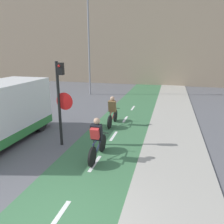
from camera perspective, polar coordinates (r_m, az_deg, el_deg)
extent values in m
cube|color=white|center=(5.62, -13.83, -25.01)|extent=(0.12, 1.10, 0.00)
cube|color=white|center=(7.49, -4.50, -13.25)|extent=(0.12, 1.10, 0.00)
cube|color=white|center=(9.65, 0.44, -6.29)|extent=(0.12, 1.10, 0.00)
cube|color=white|center=(11.95, 3.46, -1.90)|extent=(0.12, 1.10, 0.00)
cube|color=white|center=(14.31, 5.48, 1.05)|extent=(0.12, 1.10, 0.00)
cube|color=gray|center=(26.61, 10.72, 18.97)|extent=(60.00, 5.00, 10.44)
cylinder|color=black|center=(8.58, -13.63, 1.77)|extent=(0.11, 0.11, 3.28)
cube|color=black|center=(8.29, -13.29, 10.92)|extent=(0.20, 0.20, 0.44)
sphere|color=red|center=(8.18, -13.71, 11.61)|extent=(0.09, 0.09, 0.09)
cone|color=red|center=(8.43, -12.31, 2.75)|extent=(0.67, 0.01, 0.67)
cone|color=silver|center=(8.43, -12.29, 2.76)|extent=(0.60, 0.02, 0.60)
cylinder|color=gray|center=(18.57, -6.05, 16.77)|extent=(0.14, 0.14, 7.97)
cylinder|color=black|center=(7.24, -5.18, -11.59)|extent=(0.07, 0.66, 0.66)
cylinder|color=black|center=(8.21, -2.46, -8.10)|extent=(0.07, 0.66, 0.66)
cylinder|color=navy|center=(7.83, -3.24, -7.94)|extent=(0.04, 0.72, 0.41)
cylinder|color=navy|center=(7.37, -4.53, -9.41)|extent=(0.04, 0.38, 0.44)
cylinder|color=navy|center=(7.60, -3.68, -7.03)|extent=(0.04, 1.05, 0.07)
cylinder|color=navy|center=(7.43, -4.60, -10.92)|extent=(0.04, 0.43, 0.05)
cylinder|color=black|center=(8.05, -2.49, -5.41)|extent=(0.46, 0.03, 0.03)
cube|color=black|center=(7.38, -4.03, -5.27)|extent=(0.36, 0.31, 0.59)
sphere|color=tan|center=(7.28, -3.99, -2.38)|extent=(0.22, 0.22, 0.22)
cylinder|color=#232328|center=(7.54, -4.78, -8.38)|extent=(0.04, 0.07, 0.42)
cylinder|color=#232328|center=(7.48, -3.32, -8.56)|extent=(0.04, 0.07, 0.42)
cube|color=red|center=(7.21, -4.50, -5.62)|extent=(0.28, 0.23, 0.39)
cylinder|color=black|center=(10.51, -0.61, -2.65)|extent=(0.07, 0.65, 0.65)
cylinder|color=black|center=(11.54, 0.88, -0.94)|extent=(0.07, 0.65, 0.65)
cylinder|color=maroon|center=(11.17, 0.45, -0.60)|extent=(0.04, 0.71, 0.41)
cylinder|color=maroon|center=(10.68, -0.25, -1.28)|extent=(0.04, 0.37, 0.43)
cylinder|color=maroon|center=(10.95, 0.23, 0.17)|extent=(0.04, 1.04, 0.07)
cylinder|color=maroon|center=(10.70, -0.31, -2.34)|extent=(0.04, 0.43, 0.05)
cylinder|color=black|center=(11.43, 0.89, 1.02)|extent=(0.46, 0.03, 0.03)
cube|color=brown|center=(10.76, 0.06, 1.52)|extent=(0.36, 0.31, 0.59)
sphere|color=tan|center=(10.71, 0.11, 3.53)|extent=(0.22, 0.22, 0.22)
cylinder|color=#232328|center=(10.87, -0.50, -0.71)|extent=(0.04, 0.07, 0.41)
cylinder|color=#232328|center=(10.82, 0.52, -0.79)|extent=(0.04, 0.07, 0.41)
cube|color=#33843D|center=(10.10, -27.08, -4.65)|extent=(2.01, 4.73, 0.36)
cube|color=black|center=(11.54, -20.24, 5.13)|extent=(1.80, 0.04, 0.70)
cylinder|color=black|center=(11.78, -25.44, -2.05)|extent=(0.18, 0.70, 0.70)
cylinder|color=black|center=(10.72, -18.03, -2.94)|extent=(0.18, 0.70, 0.70)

